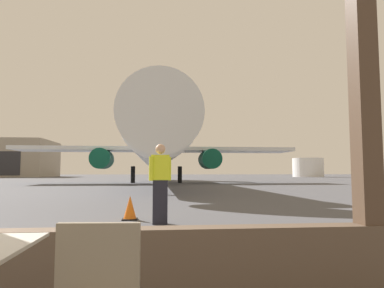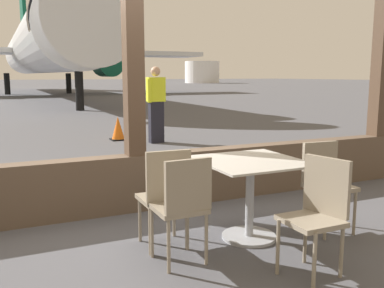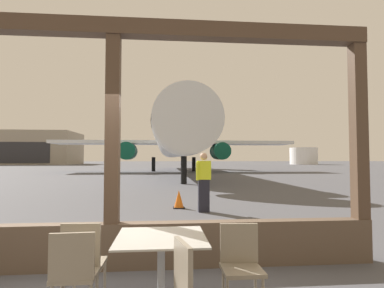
{
  "view_description": "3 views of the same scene",
  "coord_description": "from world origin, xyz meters",
  "px_view_note": "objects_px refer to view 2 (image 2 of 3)",
  "views": [
    {
      "loc": [
        1.81,
        -3.06,
        1.13
      ],
      "look_at": [
        3.58,
        13.46,
        2.47
      ],
      "focal_mm": 32.46,
      "sensor_mm": 36.0,
      "label": 1
    },
    {
      "loc": [
        -1.42,
        -4.62,
        1.55
      ],
      "look_at": [
        0.12,
        -1.29,
        0.95
      ],
      "focal_mm": 39.91,
      "sensor_mm": 36.0,
      "label": 2
    },
    {
      "loc": [
        0.73,
        -4.64,
        1.58
      ],
      "look_at": [
        2.59,
        15.55,
        2.49
      ],
      "focal_mm": 29.39,
      "sensor_mm": 36.0,
      "label": 3
    }
  ],
  "objects_px": {
    "cafe_chair_window_left": "(183,201)",
    "cafe_chair_window_right": "(325,178)",
    "dining_table": "(250,188)",
    "airplane": "(41,46)",
    "fuel_storage_tank": "(202,72)",
    "traffic_cone": "(118,129)",
    "cafe_chair_aisle_right": "(318,207)",
    "ground_crew_worker": "(156,104)",
    "cafe_chair_aisle_left": "(165,191)"
  },
  "relations": [
    {
      "from": "cafe_chair_window_left",
      "to": "cafe_chair_window_right",
      "type": "relative_size",
      "value": 1.02
    },
    {
      "from": "dining_table",
      "to": "airplane",
      "type": "relative_size",
      "value": 0.03
    },
    {
      "from": "cafe_chair_window_left",
      "to": "fuel_storage_tank",
      "type": "height_order",
      "value": "fuel_storage_tank"
    },
    {
      "from": "dining_table",
      "to": "traffic_cone",
      "type": "relative_size",
      "value": 1.63
    },
    {
      "from": "cafe_chair_aisle_right",
      "to": "fuel_storage_tank",
      "type": "bearing_deg",
      "value": 64.48
    },
    {
      "from": "cafe_chair_window_right",
      "to": "ground_crew_worker",
      "type": "distance_m",
      "value": 6.02
    },
    {
      "from": "dining_table",
      "to": "cafe_chair_aisle_right",
      "type": "xyz_separation_m",
      "value": [
        0.08,
        -0.84,
        0.05
      ]
    },
    {
      "from": "dining_table",
      "to": "cafe_chair_window_left",
      "type": "relative_size",
      "value": 1.02
    },
    {
      "from": "cafe_chair_window_right",
      "to": "fuel_storage_tank",
      "type": "height_order",
      "value": "fuel_storage_tank"
    },
    {
      "from": "airplane",
      "to": "ground_crew_worker",
      "type": "relative_size",
      "value": 21.21
    },
    {
      "from": "dining_table",
      "to": "traffic_cone",
      "type": "xyz_separation_m",
      "value": [
        0.52,
        6.66,
        -0.23
      ]
    },
    {
      "from": "ground_crew_worker",
      "to": "cafe_chair_aisle_right",
      "type": "bearing_deg",
      "value": -99.52
    },
    {
      "from": "cafe_chair_aisle_left",
      "to": "cafe_chair_aisle_right",
      "type": "xyz_separation_m",
      "value": [
        0.9,
        -0.94,
        0.0
      ]
    },
    {
      "from": "airplane",
      "to": "fuel_storage_tank",
      "type": "relative_size",
      "value": 5.53
    },
    {
      "from": "ground_crew_worker",
      "to": "fuel_storage_tank",
      "type": "bearing_deg",
      "value": 63.02
    },
    {
      "from": "cafe_chair_window_left",
      "to": "traffic_cone",
      "type": "bearing_deg",
      "value": 79.17
    },
    {
      "from": "dining_table",
      "to": "cafe_chair_aisle_right",
      "type": "height_order",
      "value": "cafe_chair_aisle_right"
    },
    {
      "from": "airplane",
      "to": "traffic_cone",
      "type": "distance_m",
      "value": 24.22
    },
    {
      "from": "cafe_chair_window_right",
      "to": "cafe_chair_aisle_right",
      "type": "xyz_separation_m",
      "value": [
        -0.74,
        -0.74,
        0.01
      ]
    },
    {
      "from": "cafe_chair_aisle_left",
      "to": "airplane",
      "type": "relative_size",
      "value": 0.02
    },
    {
      "from": "cafe_chair_aisle_left",
      "to": "traffic_cone",
      "type": "height_order",
      "value": "cafe_chair_aisle_left"
    },
    {
      "from": "cafe_chair_window_right",
      "to": "cafe_chair_aisle_left",
      "type": "xyz_separation_m",
      "value": [
        -1.64,
        0.2,
        0.01
      ]
    },
    {
      "from": "cafe_chair_aisle_left",
      "to": "cafe_chair_aisle_right",
      "type": "bearing_deg",
      "value": -46.33
    },
    {
      "from": "cafe_chair_window_left",
      "to": "traffic_cone",
      "type": "distance_m",
      "value": 7.06
    },
    {
      "from": "cafe_chair_window_right",
      "to": "fuel_storage_tank",
      "type": "bearing_deg",
      "value": 64.72
    },
    {
      "from": "cafe_chair_window_left",
      "to": "cafe_chair_aisle_right",
      "type": "distance_m",
      "value": 1.06
    },
    {
      "from": "cafe_chair_window_left",
      "to": "airplane",
      "type": "bearing_deg",
      "value": 86.14
    },
    {
      "from": "ground_crew_worker",
      "to": "dining_table",
      "type": "bearing_deg",
      "value": -101.63
    },
    {
      "from": "cafe_chair_window_right",
      "to": "traffic_cone",
      "type": "bearing_deg",
      "value": 92.55
    },
    {
      "from": "ground_crew_worker",
      "to": "fuel_storage_tank",
      "type": "xyz_separation_m",
      "value": [
        33.7,
        66.21,
        1.18
      ]
    },
    {
      "from": "cafe_chair_window_left",
      "to": "airplane",
      "type": "xyz_separation_m",
      "value": [
        2.09,
        30.9,
        3.11
      ]
    },
    {
      "from": "ground_crew_worker",
      "to": "cafe_chair_window_left",
      "type": "bearing_deg",
      "value": -108.17
    },
    {
      "from": "cafe_chair_aisle_right",
      "to": "fuel_storage_tank",
      "type": "height_order",
      "value": "fuel_storage_tank"
    },
    {
      "from": "airplane",
      "to": "fuel_storage_tank",
      "type": "height_order",
      "value": "airplane"
    },
    {
      "from": "cafe_chair_window_left",
      "to": "cafe_chair_window_right",
      "type": "bearing_deg",
      "value": 5.7
    },
    {
      "from": "cafe_chair_window_right",
      "to": "airplane",
      "type": "relative_size",
      "value": 0.02
    },
    {
      "from": "dining_table",
      "to": "ground_crew_worker",
      "type": "distance_m",
      "value": 6.03
    },
    {
      "from": "cafe_chair_window_left",
      "to": "cafe_chair_aisle_right",
      "type": "xyz_separation_m",
      "value": [
        0.89,
        -0.58,
        -0.0
      ]
    },
    {
      "from": "airplane",
      "to": "traffic_cone",
      "type": "xyz_separation_m",
      "value": [
        -0.76,
        -23.97,
        -3.38
      ]
    },
    {
      "from": "airplane",
      "to": "traffic_cone",
      "type": "relative_size",
      "value": 65.06
    },
    {
      "from": "cafe_chair_window_left",
      "to": "dining_table",
      "type": "bearing_deg",
      "value": 18.3
    },
    {
      "from": "cafe_chair_aisle_left",
      "to": "fuel_storage_tank",
      "type": "xyz_separation_m",
      "value": [
        35.73,
        72.0,
        1.55
      ]
    },
    {
      "from": "cafe_chair_window_left",
      "to": "airplane",
      "type": "distance_m",
      "value": 31.12
    },
    {
      "from": "ground_crew_worker",
      "to": "fuel_storage_tank",
      "type": "relative_size",
      "value": 0.26
    },
    {
      "from": "cafe_chair_aisle_right",
      "to": "cafe_chair_window_left",
      "type": "bearing_deg",
      "value": 147.13
    },
    {
      "from": "cafe_chair_aisle_right",
      "to": "airplane",
      "type": "bearing_deg",
      "value": 87.83
    },
    {
      "from": "cafe_chair_aisle_left",
      "to": "ground_crew_worker",
      "type": "distance_m",
      "value": 6.15
    },
    {
      "from": "cafe_chair_window_left",
      "to": "fuel_storage_tank",
      "type": "xyz_separation_m",
      "value": [
        35.72,
        72.37,
        1.54
      ]
    },
    {
      "from": "cafe_chair_window_left",
      "to": "airplane",
      "type": "relative_size",
      "value": 0.02
    },
    {
      "from": "cafe_chair_window_right",
      "to": "airplane",
      "type": "xyz_separation_m",
      "value": [
        0.46,
        30.73,
        3.12
      ]
    }
  ]
}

